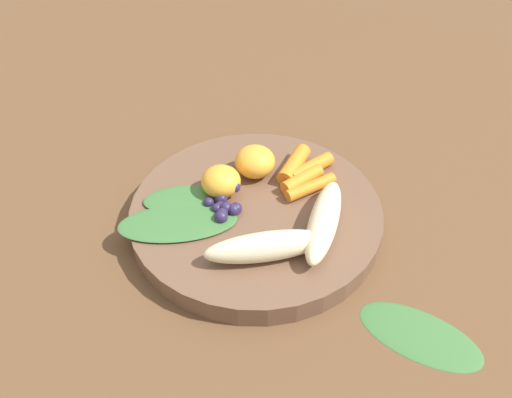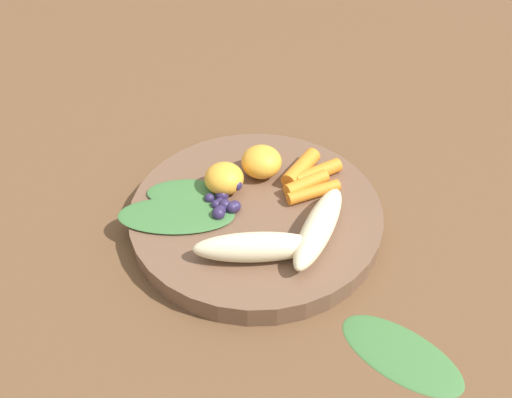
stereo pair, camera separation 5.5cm
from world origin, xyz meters
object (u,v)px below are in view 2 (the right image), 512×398
Objects in this scene: orange_segment_near at (225,178)px; kale_leaf_stray at (401,353)px; banana_peeled_left at (320,226)px; bowl at (256,214)px; banana_peeled_right at (256,247)px.

orange_segment_near reaches higher than kale_leaf_stray.
banana_peeled_left is 2.80× the size of orange_segment_near.
banana_peeled_left is at bearing -88.63° from bowl.
orange_segment_near is (0.00, 0.05, 0.03)m from bowl.
orange_segment_near is (0.06, 0.09, 0.00)m from banana_peeled_right.
orange_segment_near is at bearing 105.82° from banana_peeled_right.
banana_peeled_left is at bearing -89.99° from orange_segment_near.
bowl is 2.25× the size of banana_peeled_right.
banana_peeled_right is at bearing -177.87° from kale_leaf_stray.
kale_leaf_stray is (-0.06, -0.21, -0.01)m from bowl.
kale_leaf_stray is at bearing -105.34° from bowl.
orange_segment_near is at bearing 87.60° from bowl.
bowl is at bearing 87.41° from banana_peeled_right.
banana_peeled_left is (0.00, -0.08, 0.03)m from bowl.
bowl is 6.29× the size of orange_segment_near.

